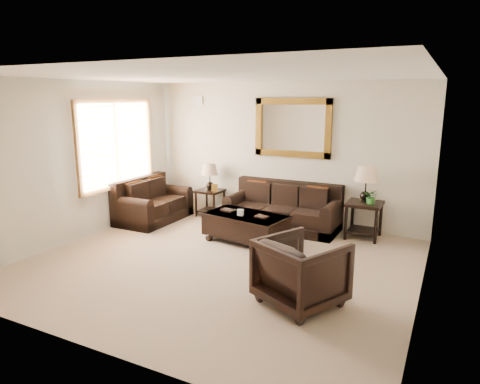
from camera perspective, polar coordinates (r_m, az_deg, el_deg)
The scene contains 11 objects.
room at distance 6.08m, azimuth -2.88°, elevation 2.45°, with size 5.51×5.01×2.71m.
window at distance 8.37m, azimuth -16.10°, elevation 6.13°, with size 0.07×1.96×1.66m.
mirror at distance 8.17m, azimuth 7.00°, elevation 8.49°, with size 1.50×0.06×1.10m.
air_vent at distance 9.10m, azimuth -5.70°, elevation 12.08°, with size 0.25×0.02×0.18m, color #999999.
sofa at distance 8.08m, azimuth 5.79°, elevation -2.64°, with size 2.08×0.90×0.85m.
loveseat at distance 8.71m, azimuth -11.73°, elevation -1.69°, with size 0.90×1.51×0.85m.
end_table_left at distance 8.81m, azimuth -4.03°, elevation 1.38°, with size 0.50×0.50×1.10m.
end_table_right at distance 7.65m, azimuth 16.39°, elevation 0.14°, with size 0.59×0.59×1.29m.
coffee_table at distance 7.29m, azimuth 0.78°, elevation -4.35°, with size 1.50×0.97×0.59m.
armchair at distance 5.15m, azimuth 8.18°, elevation -10.09°, with size 0.86×0.81×0.89m, color black.
potted_plant at distance 7.55m, azimuth 17.14°, elevation -0.82°, with size 0.24×0.27×0.21m, color #215C1F.
Camera 1 is at (2.97, -5.20, 2.42)m, focal length 32.00 mm.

